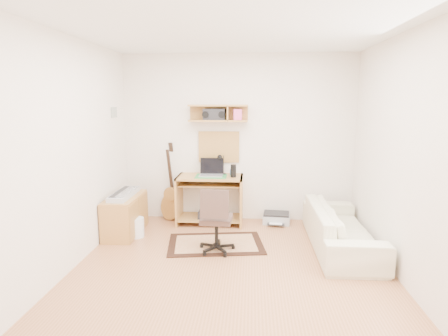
# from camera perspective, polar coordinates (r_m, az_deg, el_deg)

# --- Properties ---
(floor) EXTENTS (3.60, 4.00, 0.01)m
(floor) POSITION_cam_1_polar(r_m,az_deg,el_deg) (4.34, 0.98, -15.71)
(floor) COLOR #B2754A
(floor) RESTS_ON ground
(ceiling) EXTENTS (3.60, 4.00, 0.01)m
(ceiling) POSITION_cam_1_polar(r_m,az_deg,el_deg) (3.97, 1.10, 20.53)
(ceiling) COLOR white
(ceiling) RESTS_ON ground
(back_wall) EXTENTS (3.60, 0.01, 2.60)m
(back_wall) POSITION_cam_1_polar(r_m,az_deg,el_deg) (5.94, 2.13, 4.45)
(back_wall) COLOR silver
(back_wall) RESTS_ON ground
(left_wall) EXTENTS (0.01, 4.00, 2.60)m
(left_wall) POSITION_cam_1_polar(r_m,az_deg,el_deg) (4.44, -22.95, 1.71)
(left_wall) COLOR silver
(left_wall) RESTS_ON ground
(right_wall) EXTENTS (0.01, 4.00, 2.60)m
(right_wall) POSITION_cam_1_polar(r_m,az_deg,el_deg) (4.25, 26.11, 1.15)
(right_wall) COLOR silver
(right_wall) RESTS_ON ground
(wall_shelf) EXTENTS (0.90, 0.25, 0.26)m
(wall_shelf) POSITION_cam_1_polar(r_m,az_deg,el_deg) (5.80, -0.88, 8.28)
(wall_shelf) COLOR #BD8643
(wall_shelf) RESTS_ON back_wall
(cork_board) EXTENTS (0.64, 0.03, 0.49)m
(cork_board) POSITION_cam_1_polar(r_m,az_deg,el_deg) (5.95, -0.78, 3.21)
(cork_board) COLOR #A88254
(cork_board) RESTS_ON back_wall
(wall_photo) EXTENTS (0.02, 0.20, 0.15)m
(wall_photo) POSITION_cam_1_polar(r_m,az_deg,el_deg) (5.77, -16.28, 8.07)
(wall_photo) COLOR #4C8CBF
(wall_photo) RESTS_ON left_wall
(desk) EXTENTS (1.00, 0.55, 0.75)m
(desk) POSITION_cam_1_polar(r_m,az_deg,el_deg) (5.86, -2.13, -4.82)
(desk) COLOR #BD8643
(desk) RESTS_ON floor
(laptop) EXTENTS (0.36, 0.36, 0.27)m
(laptop) POSITION_cam_1_polar(r_m,az_deg,el_deg) (5.73, -1.96, 0.06)
(laptop) COLOR silver
(laptop) RESTS_ON desk
(speaker) EXTENTS (0.09, 0.09, 0.19)m
(speaker) POSITION_cam_1_polar(r_m,az_deg,el_deg) (5.68, 1.43, -0.44)
(speaker) COLOR black
(speaker) RESTS_ON desk
(desk_lamp) EXTENTS (0.10, 0.10, 0.31)m
(desk_lamp) POSITION_cam_1_polar(r_m,az_deg,el_deg) (5.87, -0.10, 0.51)
(desk_lamp) COLOR black
(desk_lamp) RESTS_ON desk
(pencil_cup) EXTENTS (0.07, 0.07, 0.10)m
(pencil_cup) POSITION_cam_1_polar(r_m,az_deg,el_deg) (5.84, 1.23, -0.62)
(pencil_cup) COLOR #335B9A
(pencil_cup) RESTS_ON desk
(boombox) EXTENTS (0.33, 0.15, 0.17)m
(boombox) POSITION_cam_1_polar(r_m,az_deg,el_deg) (5.81, -1.50, 8.08)
(boombox) COLOR black
(boombox) RESTS_ON wall_shelf
(rug) EXTENTS (1.35, 1.00, 0.02)m
(rug) POSITION_cam_1_polar(r_m,az_deg,el_deg) (5.14, -1.27, -11.33)
(rug) COLOR beige
(rug) RESTS_ON floor
(task_chair) EXTENTS (0.45, 0.45, 0.85)m
(task_chair) POSITION_cam_1_polar(r_m,az_deg,el_deg) (4.77, -1.14, -7.73)
(task_chair) COLOR #3E2C24
(task_chair) RESTS_ON floor
(cabinet) EXTENTS (0.40, 0.90, 0.55)m
(cabinet) POSITION_cam_1_polar(r_m,az_deg,el_deg) (5.62, -14.70, -6.88)
(cabinet) COLOR #BD8643
(cabinet) RESTS_ON floor
(music_keyboard) EXTENTS (0.24, 0.76, 0.07)m
(music_keyboard) POSITION_cam_1_polar(r_m,az_deg,el_deg) (5.54, -14.85, -3.83)
(music_keyboard) COLOR #B2B5BA
(music_keyboard) RESTS_ON cabinet
(guitar) EXTENTS (0.38, 0.31, 1.24)m
(guitar) POSITION_cam_1_polar(r_m,az_deg,el_deg) (6.04, -8.16, -2.08)
(guitar) COLOR #B17836
(guitar) RESTS_ON floor
(waste_basket) EXTENTS (0.25, 0.25, 0.27)m
(waste_basket) POSITION_cam_1_polar(r_m,az_deg,el_deg) (5.50, -13.15, -8.72)
(waste_basket) COLOR white
(waste_basket) RESTS_ON floor
(printer) EXTENTS (0.44, 0.35, 0.15)m
(printer) POSITION_cam_1_polar(r_m,az_deg,el_deg) (6.01, 7.91, -7.42)
(printer) COLOR #A5A8AA
(printer) RESTS_ON floor
(sofa) EXTENTS (0.54, 1.86, 0.73)m
(sofa) POSITION_cam_1_polar(r_m,az_deg,el_deg) (5.14, 17.27, -7.60)
(sofa) COLOR beige
(sofa) RESTS_ON floor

